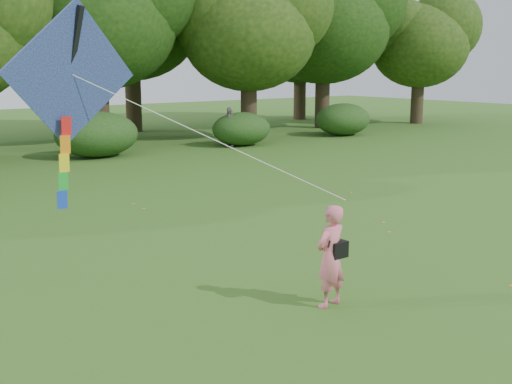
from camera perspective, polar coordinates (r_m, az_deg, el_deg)
ground at (r=11.12m, az=9.85°, el=-8.70°), size 100.00×100.00×0.00m
man_kite_flyer at (r=10.15m, az=6.64°, el=-5.69°), size 0.65×0.48×1.64m
bystander_right at (r=29.80m, az=-2.39°, el=5.78°), size 1.06×1.11×1.85m
crossbody_bag at (r=10.18m, az=7.25°, el=-5.02°), size 0.43×0.20×0.68m
flying_kite at (r=9.35m, az=-16.09°, el=9.68°), size 4.64×2.13×2.96m
tree_line at (r=31.43m, az=-20.41°, el=13.93°), size 54.70×15.30×9.48m
shrub_band at (r=25.80m, az=-21.30°, el=4.02°), size 39.15×3.22×1.88m
fallen_leaves at (r=15.82m, az=1.97°, el=-2.50°), size 10.18×11.30×0.01m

